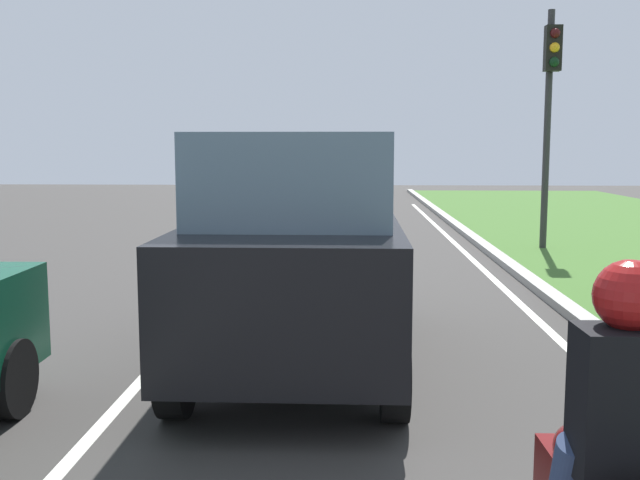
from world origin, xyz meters
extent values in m
plane|color=#383533|center=(0.00, 14.00, 0.00)|extent=(60.00, 60.00, 0.00)
cube|color=silver|center=(-0.70, 14.00, 0.00)|extent=(0.12, 32.00, 0.01)
cube|color=silver|center=(3.60, 14.00, 0.00)|extent=(0.12, 32.00, 0.01)
cube|color=#9E9B93|center=(4.10, 14.00, 0.06)|extent=(0.24, 48.00, 0.12)
cube|color=black|center=(0.73, 9.34, 0.93)|extent=(1.92, 4.51, 1.10)
cube|color=slate|center=(0.73, 9.19, 1.88)|extent=(1.71, 2.71, 0.80)
cylinder|color=black|center=(-0.13, 10.88, 0.38)|extent=(0.22, 0.76, 0.76)
cylinder|color=black|center=(1.61, 10.87, 0.38)|extent=(0.22, 0.76, 0.76)
cylinder|color=black|center=(-0.15, 7.82, 0.38)|extent=(0.22, 0.76, 0.76)
cylinder|color=black|center=(1.60, 7.81, 0.38)|extent=(0.22, 0.76, 0.76)
cylinder|color=black|center=(-1.48, 7.74, 0.32)|extent=(0.23, 0.64, 0.64)
ellipsoid|color=#590A0A|center=(2.31, 5.32, 0.80)|extent=(0.29, 0.51, 0.24)
cube|color=black|center=(2.31, 4.92, 1.18)|extent=(0.41, 0.27, 0.60)
sphere|color=maroon|center=(2.31, 4.95, 1.60)|extent=(0.28, 0.28, 0.28)
cylinder|color=#2D2D2D|center=(5.28, 17.66, 2.46)|extent=(0.14, 0.14, 4.92)
cube|color=black|center=(5.28, 17.46, 4.12)|extent=(0.32, 0.24, 0.90)
sphere|color=#3F0F0F|center=(5.28, 17.33, 4.40)|extent=(0.20, 0.20, 0.20)
sphere|color=#F2AD19|center=(5.28, 17.33, 4.12)|extent=(0.20, 0.20, 0.20)
sphere|color=black|center=(5.28, 17.33, 3.84)|extent=(0.20, 0.20, 0.20)
camera|label=1|loc=(1.24, 2.13, 2.17)|focal=41.41mm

